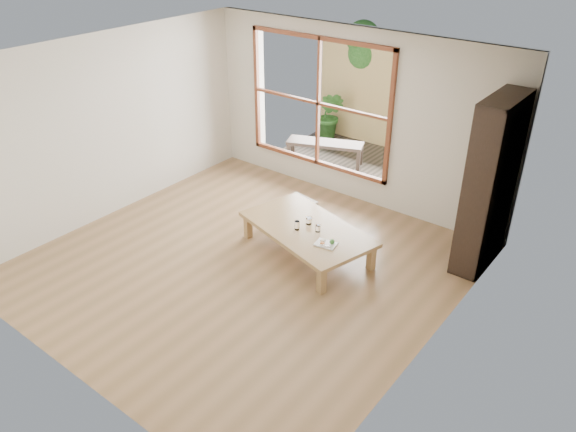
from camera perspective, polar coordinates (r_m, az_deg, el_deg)
name	(u,v)px	position (r m, az deg, el deg)	size (l,w,h in m)	color
ground	(246,264)	(7.28, -4.27, -4.86)	(5.00, 5.00, 0.00)	#9A744D
low_table	(307,230)	(7.32, 1.95, -1.44)	(1.96, 1.42, 0.39)	#967749
floor_cushion	(296,204)	(8.60, 0.83, 1.26)	(0.48, 0.48, 0.07)	white
bookshelf	(490,185)	(7.22, 19.83, 3.03)	(0.35, 0.99, 2.19)	black
glass_tall	(297,225)	(7.22, 0.92, -0.96)	(0.06, 0.06, 0.12)	silver
glass_mid	(318,229)	(7.18, 3.05, -1.28)	(0.06, 0.06, 0.09)	silver
glass_short	(309,221)	(7.34, 2.13, -0.50)	(0.07, 0.07, 0.09)	silver
glass_small	(309,221)	(7.37, 2.10, -0.47)	(0.06, 0.06, 0.07)	silver
food_tray	(327,243)	(6.94, 3.99, -2.79)	(0.29, 0.23, 0.08)	white
deck	(353,163)	(10.12, 6.65, 5.35)	(2.80, 2.00, 0.05)	#372F28
garden_bench	(325,145)	(9.85, 3.78, 7.20)	(1.36, 0.85, 0.42)	black
bamboo_fence	(385,101)	(10.62, 9.84, 11.48)	(2.80, 0.06, 1.80)	tan
shrub_right	(422,133)	(10.26, 13.44, 8.17)	(0.88, 0.76, 0.98)	#346926
shrub_left	(330,116)	(10.93, 4.30, 10.14)	(0.52, 0.42, 0.95)	#346926
garden_tree	(364,52)	(11.00, 7.77, 16.19)	(1.04, 0.85, 2.22)	#4C3D2D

